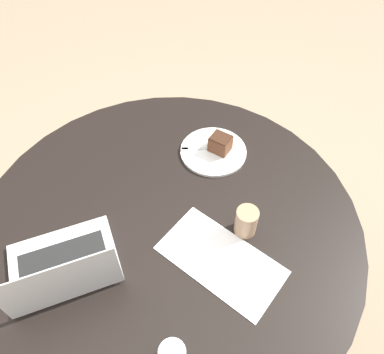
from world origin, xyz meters
TOP-DOWN VIEW (x-y plane):
  - ground_plane at (0.00, 0.00)m, footprint 12.00×12.00m
  - dining_table at (0.00, 0.00)m, footprint 1.35×1.35m
  - paper_document at (0.20, 0.12)m, footprint 0.45×0.39m
  - plate at (-0.25, 0.27)m, footprint 0.27×0.27m
  - cake_slice at (-0.25, 0.29)m, footprint 0.10×0.10m
  - fork at (-0.28, 0.21)m, footprint 0.07×0.17m
  - coffee_glass at (0.12, 0.24)m, footprint 0.08×0.08m
  - laptop at (0.09, -0.36)m, footprint 0.27×0.34m

SIDE VIEW (x-z plane):
  - ground_plane at x=0.00m, z-range 0.00..0.00m
  - dining_table at x=0.00m, z-range 0.25..0.97m
  - paper_document at x=0.20m, z-range 0.72..0.73m
  - plate at x=-0.25m, z-range 0.72..0.74m
  - fork at x=-0.28m, z-range 0.74..0.74m
  - laptop at x=0.09m, z-range 0.65..0.87m
  - cake_slice at x=-0.25m, z-range 0.74..0.81m
  - coffee_glass at x=0.12m, z-range 0.72..0.83m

